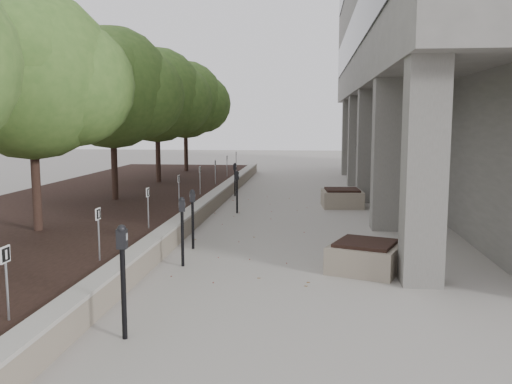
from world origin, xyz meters
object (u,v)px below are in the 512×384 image
at_px(parking_meter_3, 193,219).
at_px(planter_back, 342,198).
at_px(crabapple_tree_3, 113,114).
at_px(parking_meter_1, 123,282).
at_px(parking_meter_2, 182,232).
at_px(parking_meter_4, 237,192).
at_px(crabapple_tree_5, 185,116).
at_px(crabapple_tree_2, 32,111).
at_px(planter_front, 365,256).
at_px(parking_meter_5, 235,179).
at_px(crabapple_tree_4, 157,115).

height_order(parking_meter_3, planter_back, parking_meter_3).
relative_size(crabapple_tree_3, planter_back, 4.11).
xyz_separation_m(parking_meter_1, parking_meter_2, (-0.09, 3.70, -0.08)).
bearing_deg(parking_meter_4, parking_meter_3, -79.38).
distance_m(crabapple_tree_5, parking_meter_4, 10.91).
distance_m(crabapple_tree_3, planter_back, 7.99).
relative_size(crabapple_tree_2, planter_front, 4.31).
distance_m(parking_meter_2, planter_front, 3.63).
relative_size(crabapple_tree_3, parking_meter_2, 3.87).
bearing_deg(parking_meter_3, planter_back, 40.08).
distance_m(parking_meter_2, parking_meter_3, 1.51).
xyz_separation_m(planter_front, planter_back, (-0.02, 8.03, 0.01)).
xyz_separation_m(parking_meter_4, planter_back, (3.36, 1.63, -0.37)).
distance_m(parking_meter_3, parking_meter_5, 8.81).
height_order(crabapple_tree_3, parking_meter_1, crabapple_tree_3).
relative_size(crabapple_tree_2, crabapple_tree_3, 1.00).
relative_size(parking_meter_2, parking_meter_5, 1.09).
height_order(parking_meter_3, parking_meter_4, parking_meter_3).
bearing_deg(crabapple_tree_2, parking_meter_1, -52.89).
distance_m(parking_meter_1, parking_meter_3, 5.21).
xyz_separation_m(crabapple_tree_4, planter_back, (7.28, -3.26, -2.81)).
height_order(crabapple_tree_2, parking_meter_4, crabapple_tree_2).
xyz_separation_m(crabapple_tree_2, planter_front, (7.30, -1.29, -2.83)).
xyz_separation_m(parking_meter_1, parking_meter_5, (-0.48, 14.02, -0.14)).
relative_size(crabapple_tree_2, parking_meter_1, 3.49).
bearing_deg(planter_front, parking_meter_3, 157.99).
bearing_deg(crabapple_tree_3, crabapple_tree_5, 90.00).
bearing_deg(parking_meter_5, crabapple_tree_3, -115.28).
bearing_deg(planter_back, planter_front, -89.86).
xyz_separation_m(crabapple_tree_3, parking_meter_3, (3.57, -4.78, -2.44)).
bearing_deg(crabapple_tree_2, crabapple_tree_3, 90.00).
height_order(crabapple_tree_2, parking_meter_5, crabapple_tree_2).
bearing_deg(crabapple_tree_3, parking_meter_3, -53.27).
bearing_deg(parking_meter_4, crabapple_tree_2, -112.79).
bearing_deg(parking_meter_1, crabapple_tree_2, 125.38).
bearing_deg(planter_front, parking_meter_2, 179.91).
relative_size(parking_meter_2, planter_back, 1.06).
bearing_deg(crabapple_tree_3, planter_back, 13.46).
xyz_separation_m(crabapple_tree_4, parking_meter_2, (3.69, -11.28, -2.42)).
xyz_separation_m(parking_meter_5, planter_front, (4.00, -10.32, -0.35)).
height_order(parking_meter_2, parking_meter_3, parking_meter_2).
height_order(crabapple_tree_2, crabapple_tree_4, same).
bearing_deg(parking_meter_1, parking_meter_4, 87.48).
height_order(crabapple_tree_3, parking_meter_5, crabapple_tree_3).
height_order(parking_meter_2, parking_meter_5, parking_meter_2).
distance_m(crabapple_tree_4, parking_meter_1, 15.63).
distance_m(crabapple_tree_5, parking_meter_1, 20.48).
height_order(crabapple_tree_2, crabapple_tree_3, same).
xyz_separation_m(crabapple_tree_3, planter_back, (7.28, 1.74, -2.81)).
height_order(crabapple_tree_4, parking_meter_5, crabapple_tree_4).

